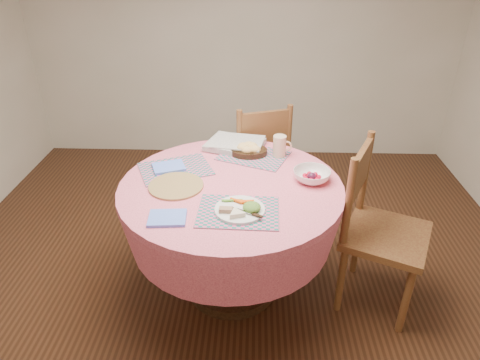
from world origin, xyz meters
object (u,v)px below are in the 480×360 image
at_px(chair_back, 258,160).
at_px(fruit_bowl, 312,176).
at_px(chair_right, 377,226).
at_px(bread_bowl, 248,149).
at_px(latte_mug, 280,146).
at_px(wicker_trivet, 176,186).
at_px(dining_table, 231,214).
at_px(dinner_plate, 241,209).

relative_size(chair_back, fruit_bowl, 3.63).
distance_m(chair_right, bread_bowl, 0.89).
bearing_deg(latte_mug, wicker_trivet, -145.71).
bearing_deg(bread_bowl, dining_table, -103.22).
xyz_separation_m(chair_right, latte_mug, (-0.54, 0.40, 0.30)).
bearing_deg(wicker_trivet, latte_mug, 34.29).
height_order(bread_bowl, latte_mug, latte_mug).
relative_size(dinner_plate, fruit_bowl, 0.95).
xyz_separation_m(dining_table, fruit_bowl, (0.45, 0.06, 0.23)).
height_order(dinner_plate, latte_mug, latte_mug).
distance_m(bread_bowl, latte_mug, 0.20).
bearing_deg(dinner_plate, fruit_bowl, 41.26).
distance_m(dining_table, fruit_bowl, 0.50).
bearing_deg(latte_mug, chair_back, 106.04).
height_order(dining_table, chair_right, chair_right).
height_order(dining_table, fruit_bowl, fruit_bowl).
xyz_separation_m(dinner_plate, fruit_bowl, (0.38, 0.33, 0.01)).
distance_m(wicker_trivet, bread_bowl, 0.57).
height_order(chair_right, wicker_trivet, chair_right).
bearing_deg(wicker_trivet, dinner_plate, -33.32).
bearing_deg(bread_bowl, latte_mug, -5.55).
height_order(dining_table, dinner_plate, dinner_plate).
distance_m(dinner_plate, bread_bowl, 0.65).
xyz_separation_m(chair_back, dinner_plate, (-0.08, -1.09, 0.28)).
distance_m(chair_back, bread_bowl, 0.53).
bearing_deg(dinner_plate, chair_back, 85.56).
bearing_deg(bread_bowl, chair_back, 81.96).
bearing_deg(dinner_plate, wicker_trivet, 146.68).
relative_size(chair_right, bread_bowl, 4.33).
distance_m(chair_right, dinner_plate, 0.83).
bearing_deg(dining_table, latte_mug, 51.93).
xyz_separation_m(chair_back, latte_mug, (0.13, -0.46, 0.33)).
height_order(wicker_trivet, dinner_plate, dinner_plate).
distance_m(chair_right, latte_mug, 0.74).
bearing_deg(chair_back, latte_mug, 87.54).
height_order(chair_right, bread_bowl, chair_right).
distance_m(wicker_trivet, fruit_bowl, 0.75).
distance_m(latte_mug, fruit_bowl, 0.35).
bearing_deg(latte_mug, fruit_bowl, -61.24).
relative_size(dinner_plate, latte_mug, 1.90).
bearing_deg(dinner_plate, bread_bowl, 88.00).
distance_m(wicker_trivet, dinner_plate, 0.44).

